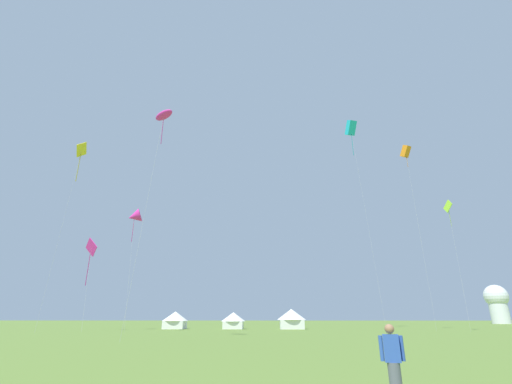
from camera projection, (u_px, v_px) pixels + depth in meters
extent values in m
cone|color=#E02DA3|center=(135.00, 216.00, 50.60)|extent=(2.63, 2.43, 2.43)
cylinder|color=#9D2072|center=(133.00, 231.00, 49.88)|extent=(0.06, 0.06, 3.20)
cylinder|color=#B2B2B7|center=(130.00, 270.00, 47.25)|extent=(1.07, 1.51, 15.62)
cube|color=yellow|center=(82.00, 150.00, 53.01)|extent=(1.05, 2.82, 2.67)
cylinder|color=#A79518|center=(78.00, 167.00, 52.01)|extent=(0.09, 0.09, 4.48)
cylinder|color=#B2B2B7|center=(60.00, 232.00, 47.99)|extent=(0.79, 1.43, 25.87)
cube|color=#99DB2D|center=(448.00, 206.00, 52.77)|extent=(0.58, 2.19, 2.15)
cylinder|color=olive|center=(450.00, 218.00, 52.15)|extent=(0.07, 0.07, 2.55)
cylinder|color=#B2B2B7|center=(459.00, 265.00, 49.40)|extent=(0.64, 0.86, 17.68)
cube|color=#E02DA3|center=(91.00, 247.00, 52.57)|extent=(2.52, 1.61, 2.75)
cylinder|color=#9D2072|center=(88.00, 269.00, 51.50)|extent=(0.09, 0.09, 4.88)
cylinder|color=#B2B2B7|center=(87.00, 287.00, 49.41)|extent=(1.76, 2.46, 11.80)
cube|color=#1EB7CC|center=(351.00, 128.00, 68.44)|extent=(2.12, 2.93, 3.17)
cylinder|color=teal|center=(352.00, 143.00, 67.31)|extent=(0.09, 0.09, 5.13)
cylinder|color=#B2B2B7|center=(366.00, 217.00, 61.21)|extent=(1.66, 2.12, 36.85)
ellipsoid|color=#E02DA3|center=(164.00, 115.00, 36.32)|extent=(2.69, 2.44, 0.88)
cylinder|color=#9D2072|center=(162.00, 131.00, 35.67)|extent=(0.06, 0.06, 2.85)
cylinder|color=#B2B2B7|center=(145.00, 213.00, 32.05)|extent=(1.25, 1.35, 21.70)
cube|color=orange|center=(406.00, 151.00, 60.66)|extent=(1.79, 2.10, 2.23)
cylinder|color=#A75C11|center=(407.00, 161.00, 60.06)|extent=(0.07, 0.07, 2.45)
cylinder|color=#B2B2B7|center=(420.00, 233.00, 55.50)|extent=(0.10, 0.57, 29.03)
cylinder|color=#565B66|center=(396.00, 384.00, 7.89)|extent=(0.28, 0.28, 0.90)
cube|color=#2D51AD|center=(392.00, 348.00, 8.14)|extent=(0.41, 0.32, 0.60)
sphere|color=#9E7051|center=(389.00, 329.00, 8.28)|extent=(0.22, 0.22, 0.22)
cylinder|color=#2D51AD|center=(381.00, 348.00, 8.15)|extent=(0.09, 0.09, 0.55)
cylinder|color=#2D51AD|center=(402.00, 348.00, 8.13)|extent=(0.09, 0.09, 0.55)
cube|color=white|center=(175.00, 325.00, 57.81)|extent=(3.37, 3.37, 1.27)
cone|color=white|center=(175.00, 316.00, 58.27)|extent=(4.22, 4.22, 1.48)
cube|color=white|center=(233.00, 325.00, 57.55)|extent=(3.21, 3.21, 1.20)
cone|color=white|center=(233.00, 317.00, 57.99)|extent=(4.01, 4.01, 1.41)
cube|color=white|center=(292.00, 324.00, 57.33)|extent=(3.85, 3.85, 1.44)
cone|color=white|center=(291.00, 314.00, 57.86)|extent=(4.81, 4.81, 1.68)
cylinder|color=white|center=(500.00, 313.00, 100.28)|extent=(4.80, 4.80, 6.00)
sphere|color=white|center=(496.00, 296.00, 101.83)|extent=(6.40, 6.40, 6.40)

